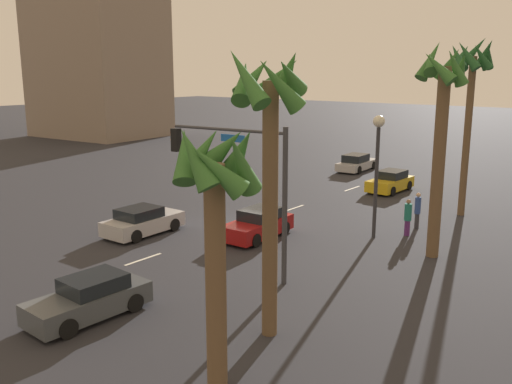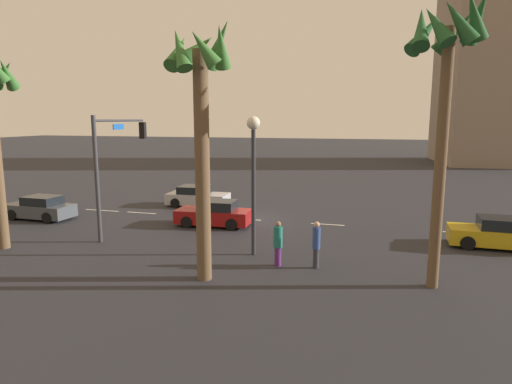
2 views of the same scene
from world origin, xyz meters
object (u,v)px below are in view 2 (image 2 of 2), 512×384
car_3 (197,197)px  traffic_signal (116,153)px  car_4 (214,214)px  pedestrian_0 (278,242)px  car_0 (496,234)px  palm_tree_2 (447,64)px  pedestrian_1 (316,243)px  car_1 (40,208)px  streetlamp (253,159)px  palm_tree_0 (201,104)px  building_2 (492,41)px

car_3 → traffic_signal: traffic_signal is taller
car_4 → pedestrian_0: 7.40m
car_3 → car_4: size_ratio=1.00×
car_0 → traffic_signal: bearing=6.5°
traffic_signal → palm_tree_2: 15.70m
traffic_signal → pedestrian_0: (-9.14, 3.03, -3.15)m
car_3 → pedestrian_1: bearing=132.2°
car_1 → streetlamp: 14.81m
car_0 → pedestrian_1: pedestrian_1 is taller
car_1 → streetlamp: size_ratio=0.69×
car_1 → traffic_signal: (-6.18, 1.43, 3.48)m
car_3 → traffic_signal: 8.34m
car_0 → palm_tree_0: size_ratio=0.43×
car_4 → streetlamp: (-3.49, 4.46, 3.53)m
car_1 → traffic_signal: 7.24m
car_3 → pedestrian_0: (-7.91, 10.51, 0.33)m
car_4 → traffic_signal: (4.31, 2.57, 3.47)m
car_0 → streetlamp: size_ratio=0.67×
car_1 → traffic_signal: size_ratio=0.68×
car_4 → streetlamp: 6.68m
traffic_signal → streetlamp: (-7.80, 1.89, 0.07)m
car_0 → car_1: car_0 is taller
car_1 → pedestrian_1: bearing=165.5°
pedestrian_1 → palm_tree_2: 7.85m
pedestrian_0 → pedestrian_1: 1.52m
car_1 → car_0: bearing=-178.5°
car_0 → pedestrian_0: 10.43m
car_0 → pedestrian_0: bearing=29.3°
car_1 → car_4: size_ratio=0.99×
traffic_signal → palm_tree_0: (-6.83, 5.14, 2.22)m
pedestrian_0 → palm_tree_2: (-5.70, 0.75, 6.64)m
pedestrian_0 → traffic_signal: bearing=-18.4°
car_4 → palm_tree_0: bearing=108.1°
traffic_signal → pedestrian_0: 10.13m
pedestrian_0 → car_3: bearing=-53.0°
car_4 → building_2: bearing=-117.7°
car_1 → pedestrian_1: 17.39m
car_0 → pedestrian_0: (9.10, 5.10, 0.32)m
car_4 → building_2: 50.37m
palm_tree_0 → building_2: 54.83m
streetlamp → palm_tree_0: 4.02m
car_3 → car_1: bearing=39.2°
streetlamp → car_1: bearing=-13.4°
palm_tree_0 → palm_tree_2: (-8.01, -1.36, 1.26)m
car_3 → palm_tree_2: bearing=140.4°
traffic_signal → palm_tree_2: palm_tree_2 is taller
car_3 → pedestrian_0: pedestrian_0 is taller
car_0 → building_2: (-8.44, -43.02, 15.13)m
streetlamp → palm_tree_0: size_ratio=0.64×
streetlamp → pedestrian_0: bearing=139.5°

